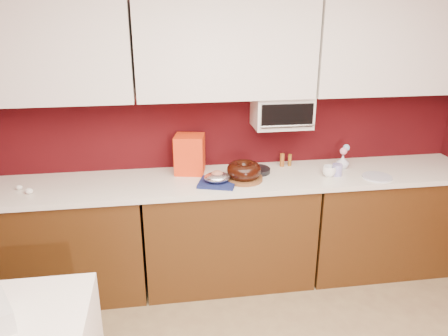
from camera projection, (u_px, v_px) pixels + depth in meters
The scene contains 28 objects.
wall_back at pixel (222, 124), 3.55m from camera, with size 4.00×0.02×2.50m, color #3E080B.
base_cabinet_left at pixel (57, 244), 3.36m from camera, with size 1.31×0.58×0.86m, color #45270D.
base_cabinet_center at pixel (228, 232), 3.55m from camera, with size 1.31×0.58×0.86m, color #45270D.
base_cabinet_right at pixel (382, 220), 3.73m from camera, with size 1.31×0.58×0.86m, color #45270D.
countertop at pixel (228, 180), 3.39m from camera, with size 4.00×0.62×0.04m, color silver.
upper_cabinet_left at pixel (35, 53), 3.00m from camera, with size 1.31×0.33×0.70m, color white.
upper_cabinet_center at pixel (226, 50), 3.19m from camera, with size 1.31×0.33×0.70m, color white.
upper_cabinet_right at pixel (396, 48), 3.38m from camera, with size 1.31×0.33×0.70m, color white.
toaster_oven at pixel (282, 111), 3.44m from camera, with size 0.45×0.30×0.25m, color white.
toaster_oven_door at pixel (287, 116), 3.29m from camera, with size 0.40×0.02×0.18m, color black.
toaster_oven_handle at pixel (287, 126), 3.30m from camera, with size 0.02×0.02×0.42m, color silver.
cake_base at pixel (244, 178), 3.33m from camera, with size 0.29×0.29×0.03m, color brown.
bundt_cake at pixel (244, 170), 3.31m from camera, with size 0.26×0.26×0.11m, color black.
navy_towel at pixel (217, 183), 3.26m from camera, with size 0.27×0.23×0.02m, color navy.
foil_ham_nest at pixel (217, 177), 3.24m from camera, with size 0.20×0.16×0.07m, color silver.
roasted_ham at pixel (217, 174), 3.23m from camera, with size 0.09×0.08×0.06m, color #AF6850.
pandoro_box at pixel (190, 154), 3.44m from camera, with size 0.23×0.20×0.31m, color red.
dark_pan at pixel (257, 170), 3.49m from camera, with size 0.21×0.21×0.04m, color black.
coffee_mug at pixel (329, 170), 3.40m from camera, with size 0.09×0.09×0.10m, color white.
blue_jar at pixel (337, 170), 3.42m from camera, with size 0.08×0.08×0.09m, color #221B97.
flower_vase at pixel (343, 161), 3.57m from camera, with size 0.08×0.08×0.12m, color silver.
flower_pink at pixel (344, 151), 3.54m from camera, with size 0.06×0.06×0.06m, color pink.
flower_blue at pixel (346, 148), 3.55m from camera, with size 0.06×0.06×0.06m, color #83B1D1.
china_plate at pixel (377, 177), 3.39m from camera, with size 0.23×0.23×0.01m, color silver.
amber_bottle at pixel (282, 160), 3.61m from camera, with size 0.04×0.04×0.11m, color brown.
egg_left at pixel (29, 191), 3.08m from camera, with size 0.06×0.04×0.04m, color white.
egg_right at pixel (19, 187), 3.15m from camera, with size 0.05×0.04×0.04m, color silver.
amber_bottle_tall at pixel (290, 160), 3.63m from camera, with size 0.03×0.03×0.10m, color brown.
Camera 1 is at (-0.50, -1.17, 2.14)m, focal length 35.00 mm.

